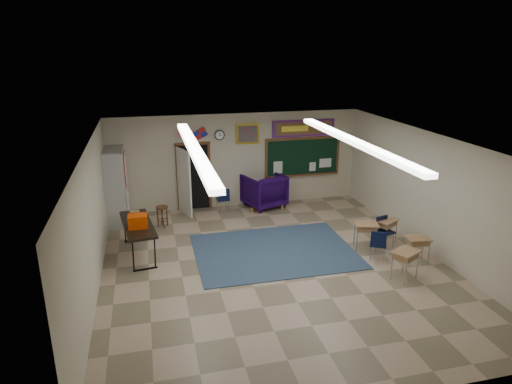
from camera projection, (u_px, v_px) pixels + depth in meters
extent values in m
plane|color=tan|center=(275.00, 266.00, 10.85)|extent=(9.00, 9.00, 0.00)
cube|color=beige|center=(237.00, 160.00, 14.55)|extent=(8.00, 0.04, 3.00)
cube|color=beige|center=(368.00, 316.00, 6.23)|extent=(8.00, 0.04, 3.00)
cube|color=beige|center=(92.00, 223.00, 9.49)|extent=(0.04, 9.00, 3.00)
cube|color=beige|center=(431.00, 194.00, 11.29)|extent=(0.04, 9.00, 3.00)
cube|color=#BAB9B5|center=(277.00, 142.00, 9.92)|extent=(8.00, 9.00, 0.04)
cube|color=#2F4159|center=(274.00, 251.00, 11.63)|extent=(4.00, 3.00, 0.02)
cube|color=black|center=(194.00, 177.00, 14.36)|extent=(0.95, 0.04, 2.10)
cube|color=silver|center=(184.00, 182.00, 13.88)|extent=(0.35, 0.86, 2.05)
cube|color=brown|center=(303.00, 157.00, 15.01)|extent=(2.55, 0.05, 1.30)
cube|color=black|center=(303.00, 157.00, 15.00)|extent=(2.40, 0.03, 1.15)
cube|color=brown|center=(303.00, 175.00, 15.14)|extent=(2.40, 0.12, 0.04)
cube|color=#AA0E20|center=(304.00, 128.00, 14.72)|extent=(2.10, 0.04, 0.55)
cube|color=brown|center=(304.00, 128.00, 14.71)|extent=(1.90, 0.03, 0.40)
cube|color=#AF9021|center=(248.00, 134.00, 14.33)|extent=(0.75, 0.05, 0.65)
cube|color=#A51466|center=(248.00, 134.00, 14.32)|extent=(0.62, 0.03, 0.52)
cylinder|color=black|center=(219.00, 135.00, 14.13)|extent=(0.32, 0.05, 0.32)
cylinder|color=white|center=(220.00, 135.00, 14.11)|extent=(0.26, 0.02, 0.26)
cube|color=#A4A39F|center=(116.00, 186.00, 13.23)|extent=(0.55, 1.25, 2.20)
imported|color=#180536|center=(264.00, 190.00, 14.70)|extent=(1.47, 1.49, 1.08)
cube|color=#9C7248|center=(366.00, 224.00, 11.56)|extent=(0.68, 0.58, 0.04)
cube|color=olive|center=(366.00, 228.00, 11.59)|extent=(0.59, 0.49, 0.12)
cube|color=#9C7248|center=(387.00, 220.00, 11.87)|extent=(0.71, 0.65, 0.04)
cube|color=olive|center=(386.00, 224.00, 11.90)|extent=(0.61, 0.56, 0.11)
cube|color=#9C7248|center=(406.00, 252.00, 10.06)|extent=(0.72, 0.66, 0.04)
cube|color=olive|center=(406.00, 256.00, 10.09)|extent=(0.62, 0.56, 0.12)
cube|color=#9C7248|center=(418.00, 238.00, 10.84)|extent=(0.60, 0.48, 0.04)
cube|color=olive|center=(418.00, 242.00, 10.87)|extent=(0.52, 0.41, 0.11)
cube|color=black|center=(137.00, 224.00, 11.23)|extent=(0.94, 2.10, 0.06)
cube|color=#D53F03|center=(138.00, 221.00, 10.91)|extent=(0.45, 0.34, 0.32)
cylinder|color=#543219|center=(162.00, 207.00, 13.04)|extent=(0.34, 0.34, 0.04)
torus|color=#543219|center=(163.00, 220.00, 13.16)|extent=(0.28, 0.28, 0.02)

